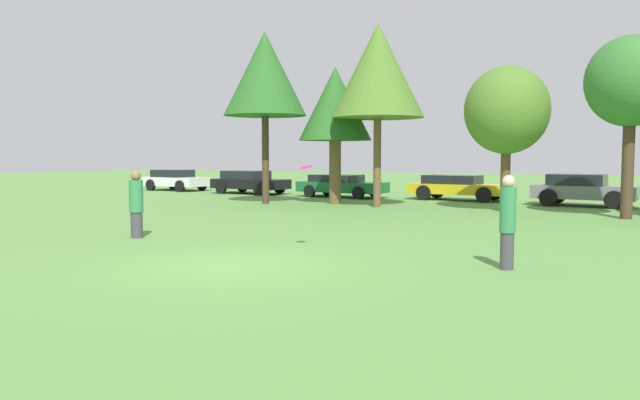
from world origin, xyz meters
TOP-DOWN VIEW (x-y plane):
  - ground_plane at (0.00, 0.00)m, footprint 120.00×120.00m
  - person_thrower at (-4.43, 1.88)m, footprint 0.35×0.35m
  - person_catcher at (4.73, 2.10)m, footprint 0.29×0.29m
  - frisbee at (0.47, 2.05)m, footprint 0.26×0.26m
  - tree_0 at (-7.81, 12.57)m, footprint 3.56×3.56m
  - tree_1 at (-5.19, 14.03)m, footprint 3.13×3.13m
  - tree_2 at (-2.90, 13.35)m, footprint 3.73×3.73m
  - tree_3 at (2.06, 13.88)m, footprint 3.09×3.09m
  - tree_4 at (6.15, 13.16)m, footprint 2.86×2.86m
  - parked_car_white at (-18.13, 18.13)m, footprint 3.97×2.14m
  - parked_car_black at (-12.53, 17.85)m, footprint 4.31×2.16m
  - parked_car_green at (-6.89, 17.83)m, footprint 4.56×2.03m
  - parked_car_yellow at (-1.19, 18.68)m, footprint 4.67×2.06m
  - parked_car_grey at (4.27, 17.97)m, footprint 4.04×2.17m

SIDE VIEW (x-z plane):
  - ground_plane at x=0.00m, z-range 0.00..0.00m
  - parked_car_green at x=-6.89m, z-range 0.05..1.17m
  - parked_car_yellow at x=-1.19m, z-range 0.06..1.22m
  - parked_car_white at x=-18.13m, z-range 0.04..1.27m
  - parked_car_black at x=-12.53m, z-range 0.04..1.29m
  - parked_car_grey at x=4.27m, z-range 0.04..1.36m
  - person_thrower at x=-4.43m, z-range 0.01..1.72m
  - person_catcher at x=4.73m, z-range 0.03..1.76m
  - frisbee at x=0.47m, z-range 1.80..1.89m
  - tree_3 at x=2.06m, z-range 1.04..6.41m
  - tree_1 at x=-5.19m, z-range 1.30..7.16m
  - tree_4 at x=6.15m, z-range 1.46..7.43m
  - tree_2 at x=-2.90m, z-range 1.77..9.09m
  - tree_0 at x=-7.81m, z-range 1.87..9.21m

